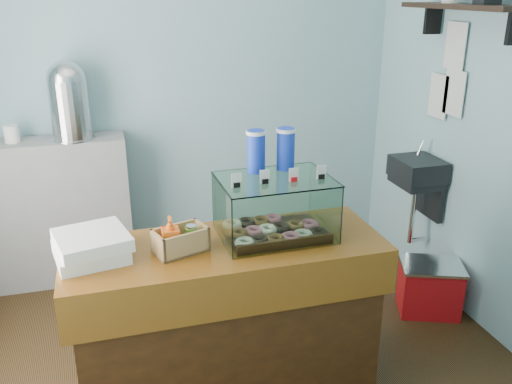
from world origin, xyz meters
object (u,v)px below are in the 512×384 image
object	(u,v)px
display_case	(273,204)
coffee_urn	(69,98)
red_cooler	(429,287)
counter	(228,320)

from	to	relation	value
display_case	coffee_urn	xyz separation A→B (m)	(-1.01, 1.49, 0.32)
red_cooler	counter	bearing A→B (deg)	-143.53
coffee_urn	display_case	bearing A→B (deg)	-55.73
display_case	red_cooler	size ratio (longest dim) A/B	1.17
display_case	red_cooler	world-z (taller)	display_case
display_case	coffee_urn	size ratio (longest dim) A/B	1.05
counter	red_cooler	size ratio (longest dim) A/B	3.24
counter	display_case	xyz separation A→B (m)	(0.27, 0.07, 0.61)
counter	coffee_urn	world-z (taller)	coffee_urn
display_case	coffee_urn	bearing A→B (deg)	123.18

